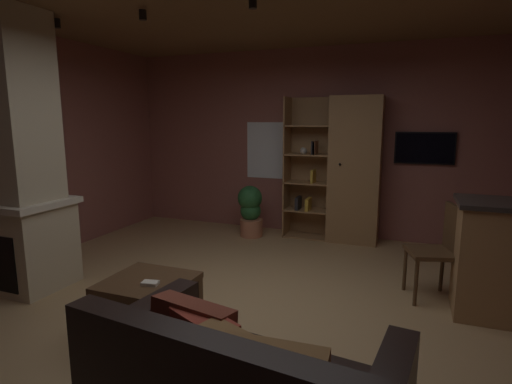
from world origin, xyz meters
The scene contains 13 objects.
floor centered at (0.00, 0.00, -0.01)m, with size 5.86×5.86×0.02m, color tan.
wall_back centered at (0.00, 2.96, 1.36)m, with size 5.98×0.06×2.73m, color #8E544C.
window_pane_back centered at (-0.77, 2.93, 1.24)m, with size 0.70×0.01×0.86m, color white.
stone_fireplace centered at (-2.38, -0.13, 1.23)m, with size 0.97×0.76×2.73m.
bookshelf_cabinet centered at (0.50, 2.69, 1.00)m, with size 1.33×0.41×2.02m.
coffee_table centered at (-0.55, -0.52, 0.38)m, with size 0.65×0.62×0.47m.
table_book_0 centered at (-0.47, -0.60, 0.48)m, with size 0.12×0.08×0.03m, color beige.
dining_chair centered at (1.62, 1.05, 0.53)m, with size 0.52×0.52×0.92m.
potted_floor_plant centered at (-0.87, 2.43, 0.40)m, with size 0.38×0.37×0.75m.
wall_mounted_tv centered at (1.46, 2.90, 1.33)m, with size 0.76×0.06×0.43m.
track_light_spot_0 centered at (-2.11, 0.30, 2.66)m, with size 0.07×0.07×0.09m, color black.
track_light_spot_1 centered at (-1.10, 0.33, 2.66)m, with size 0.07×0.07×0.09m, color black.
track_light_spot_2 centered at (0.00, 0.33, 2.66)m, with size 0.07×0.07×0.09m, color black.
Camera 1 is at (1.32, -3.03, 1.70)m, focal length 28.61 mm.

